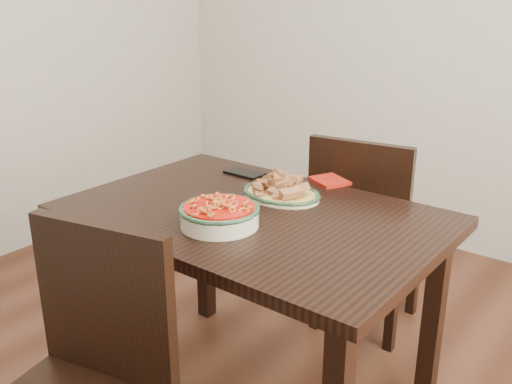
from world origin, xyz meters
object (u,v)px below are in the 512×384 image
Objects in this scene: chair_far at (364,226)px; noodle_bowl at (219,212)px; fish_plate at (281,185)px; dining_table at (252,237)px; smartphone at (245,173)px; chair_near at (83,379)px.

chair_far reaches higher than noodle_bowl.
fish_plate is at bearing 89.82° from noodle_bowl.
smartphone is at bearing 132.66° from dining_table.
dining_table is 4.82× the size of noodle_bowl.
chair_near is 3.11× the size of fish_plate.
noodle_bowl is at bearing -90.65° from dining_table.
chair_far is 5.73× the size of smartphone.
chair_far is at bearing 83.71° from noodle_bowl.
chair_near reaches higher than fish_plate.
chair_far is (0.09, 0.65, -0.15)m from dining_table.
smartphone is (-0.36, -0.36, 0.26)m from chair_far.
fish_plate is 0.33m from noodle_bowl.
noodle_bowl is (-0.00, -0.33, -0.00)m from fish_plate.
chair_far reaches higher than smartphone.
chair_near reaches higher than noodle_bowl.
fish_plate is 0.30m from smartphone.
noodle_bowl is at bearing -90.18° from fish_plate.
dining_table is 1.37× the size of chair_far.
chair_near is at bearing -90.50° from fish_plate.
chair_near is 1.05m from smartphone.
chair_far is 0.57m from smartphone.
dining_table is 1.37× the size of chair_near.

